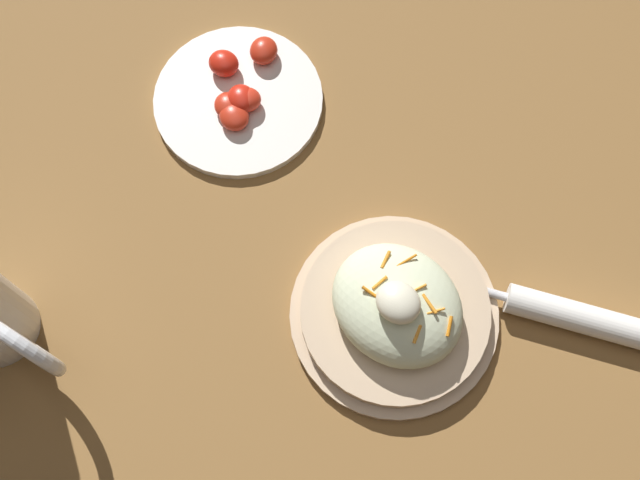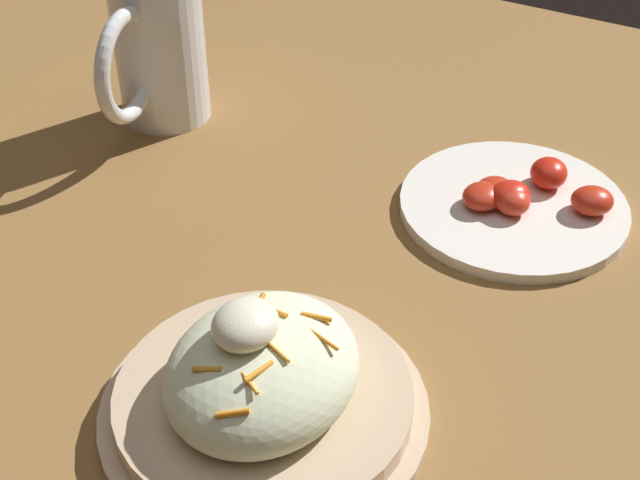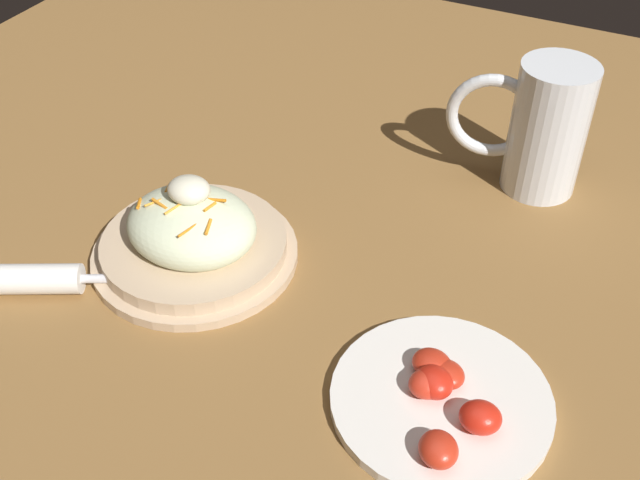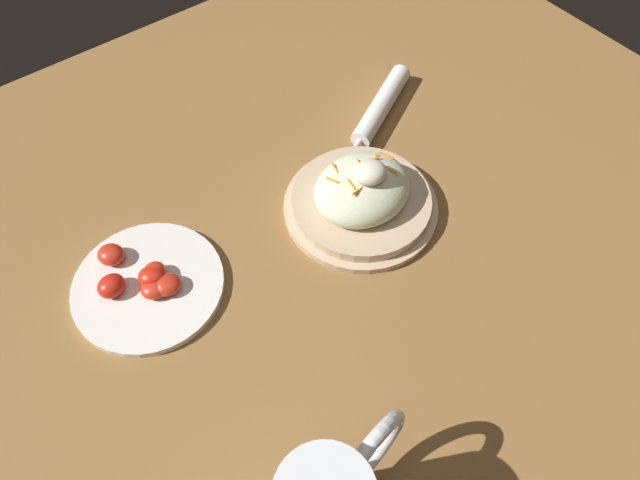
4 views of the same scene
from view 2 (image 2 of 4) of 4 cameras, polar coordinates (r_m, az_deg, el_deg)
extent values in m
plane|color=olive|center=(0.75, -7.81, -5.00)|extent=(1.43, 1.43, 0.00)
cylinder|color=#D1B28E|center=(0.67, -3.46, -10.60)|extent=(0.24, 0.24, 0.01)
cylinder|color=#D1B28E|center=(0.66, -3.51, -9.78)|extent=(0.21, 0.21, 0.02)
ellipsoid|color=beige|center=(0.64, -3.61, -8.12)|extent=(0.15, 0.13, 0.07)
cylinder|color=orange|center=(0.63, -0.22, -4.80)|extent=(0.01, 0.02, 0.01)
cylinder|color=orange|center=(0.63, -3.96, -4.19)|extent=(0.02, 0.01, 0.01)
cylinder|color=orange|center=(0.59, -3.84, -8.15)|extent=(0.02, 0.01, 0.00)
cylinder|color=orange|center=(0.62, 0.21, -6.20)|extent=(0.01, 0.03, 0.00)
cylinder|color=orange|center=(0.58, -5.46, -10.66)|extent=(0.01, 0.02, 0.01)
cylinder|color=orange|center=(0.60, -2.85, -6.76)|extent=(0.01, 0.03, 0.01)
cylinder|color=orange|center=(0.60, -7.06, -7.95)|extent=(0.01, 0.02, 0.01)
cylinder|color=orange|center=(0.63, -2.77, -4.44)|extent=(0.01, 0.02, 0.00)
cylinder|color=orange|center=(0.59, -4.39, -8.87)|extent=(0.01, 0.02, 0.00)
ellipsoid|color=#EFEACC|center=(0.61, -4.67, -5.26)|extent=(0.05, 0.04, 0.03)
cylinder|color=white|center=(0.98, -9.95, 12.03)|extent=(0.09, 0.09, 0.17)
cylinder|color=gold|center=(0.99, -9.74, 10.27)|extent=(0.08, 0.08, 0.10)
cylinder|color=white|center=(0.97, -10.09, 13.23)|extent=(0.08, 0.08, 0.01)
torus|color=white|center=(0.92, -11.86, 10.53)|extent=(0.12, 0.04, 0.11)
cylinder|color=white|center=(0.87, 11.91, 2.03)|extent=(0.21, 0.21, 0.01)
ellipsoid|color=red|center=(0.89, 14.02, 4.06)|extent=(0.05, 0.04, 0.03)
ellipsoid|color=red|center=(0.85, 11.83, 2.44)|extent=(0.05, 0.05, 0.02)
ellipsoid|color=red|center=(0.85, 10.07, 2.70)|extent=(0.05, 0.05, 0.02)
ellipsoid|color=red|center=(0.86, 16.55, 2.36)|extent=(0.05, 0.05, 0.02)
ellipsoid|color=red|center=(0.86, 10.79, 3.11)|extent=(0.05, 0.05, 0.02)
ellipsoid|color=red|center=(0.85, 11.71, 2.72)|extent=(0.05, 0.05, 0.03)
camera|label=1|loc=(0.65, -63.51, 61.55)|focal=44.37mm
camera|label=3|loc=(0.85, 58.99, 28.95)|focal=43.63mm
camera|label=4|loc=(1.01, -17.82, 48.47)|focal=32.71mm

